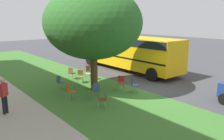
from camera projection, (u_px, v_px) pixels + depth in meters
name	position (u px, v px, depth m)	size (l,w,h in m)	color
ground	(148.00, 90.00, 14.61)	(80.00, 80.00, 0.00)	#424247
grass_verge	(107.00, 101.00, 12.66)	(48.00, 6.00, 0.01)	#3D752D
sidewalk_strip	(25.00, 123.00, 9.98)	(48.00, 2.80, 0.01)	#ADA89E
street_tree	(93.00, 23.00, 13.92)	(5.84, 5.84, 6.26)	brown
chair_0	(60.00, 81.00, 14.73)	(0.47, 0.47, 0.88)	#335184
chair_1	(96.00, 89.00, 13.06)	(0.56, 0.56, 0.88)	#335184
chair_2	(134.00, 84.00, 14.12)	(0.58, 0.58, 0.88)	#335184
chair_3	(70.00, 90.00, 12.85)	(0.46, 0.47, 0.88)	#C64C1E
chair_4	(88.00, 70.00, 18.02)	(0.52, 0.52, 0.88)	brown
chair_5	(80.00, 75.00, 16.27)	(0.59, 0.59, 0.88)	olive
chair_6	(71.00, 72.00, 17.20)	(0.53, 0.53, 0.88)	brown
chair_7	(89.00, 73.00, 17.09)	(0.59, 0.59, 0.88)	#ADA393
chair_8	(103.00, 98.00, 11.62)	(0.57, 0.58, 0.88)	brown
chair_9	(121.00, 82.00, 14.63)	(0.58, 0.59, 0.88)	#B7332D
school_bus	(127.00, 50.00, 20.23)	(10.40, 2.80, 2.88)	yellow
pedestrian_0	(4.00, 95.00, 10.86)	(0.38, 0.41, 1.69)	black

